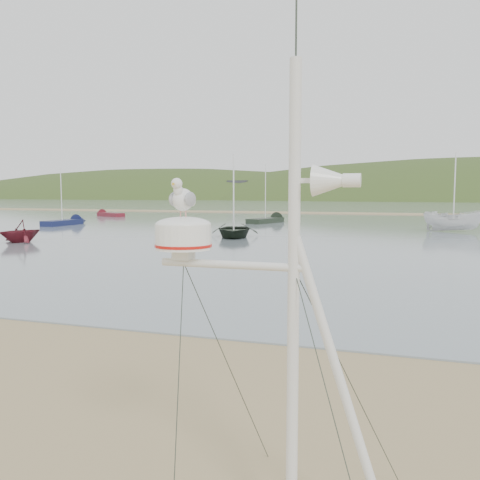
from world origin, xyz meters
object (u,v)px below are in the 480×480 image
(dinghy_red_far, at_px, (105,214))
(sailboat_blue_near, at_px, (72,222))
(boat_white, at_px, (454,203))
(sailboat_dark_mid, at_px, (274,220))
(boat_red, at_px, (20,221))
(mast_rig, at_px, (284,400))
(boat_dark, at_px, (234,203))

(dinghy_red_far, xyz_separation_m, sailboat_blue_near, (6.40, -15.72, 0.01))
(boat_white, xyz_separation_m, sailboat_dark_mid, (-16.92, 8.20, -2.03))
(boat_red, bearing_deg, dinghy_red_far, 131.26)
(boat_white, bearing_deg, sailboat_blue_near, 98.94)
(boat_white, relative_size, dinghy_red_far, 0.79)
(boat_red, height_order, dinghy_red_far, boat_red)
(dinghy_red_far, bearing_deg, sailboat_dark_mid, -13.74)
(sailboat_dark_mid, relative_size, sailboat_blue_near, 1.13)
(mast_rig, relative_size, boat_dark, 1.12)
(boat_dark, height_order, boat_red, boat_dark)
(boat_dark, relative_size, boat_red, 1.75)
(mast_rig, bearing_deg, sailboat_dark_mid, 104.32)
(boat_red, distance_m, boat_white, 32.24)
(boat_dark, relative_size, sailboat_blue_near, 0.80)
(dinghy_red_far, distance_m, sailboat_dark_mid, 25.14)
(mast_rig, xyz_separation_m, boat_white, (4.75, 39.46, 1.04))
(mast_rig, relative_size, boat_white, 1.17)
(boat_white, height_order, dinghy_red_far, boat_white)
(boat_red, xyz_separation_m, boat_white, (26.88, 17.76, 0.92))
(boat_red, distance_m, sailboat_dark_mid, 27.83)
(boat_red, distance_m, sailboat_blue_near, 18.13)
(boat_dark, height_order, dinghy_red_far, boat_dark)
(boat_dark, xyz_separation_m, dinghy_red_far, (-26.16, 24.32, -2.14))
(boat_red, height_order, boat_white, boat_white)
(boat_dark, distance_m, dinghy_red_far, 35.78)
(boat_red, xyz_separation_m, dinghy_red_far, (-14.45, 31.93, -1.12))
(sailboat_dark_mid, bearing_deg, boat_dark, -84.57)
(boat_white, bearing_deg, boat_red, 129.86)
(dinghy_red_far, bearing_deg, sailboat_blue_near, -67.83)
(boat_white, distance_m, dinghy_red_far, 43.74)
(boat_white, xyz_separation_m, sailboat_blue_near, (-34.93, -1.55, -2.03))
(boat_dark, xyz_separation_m, boat_white, (15.17, 10.15, -0.10))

